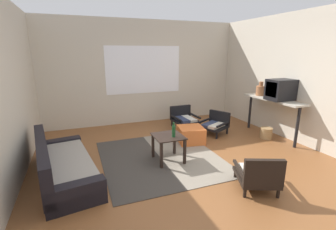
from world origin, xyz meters
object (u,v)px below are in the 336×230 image
object	(u,v)px
ottoman_orange	(191,135)
wicker_basket	(266,133)
console_shelf	(273,103)
armchair_corner	(215,123)
clay_vase	(261,90)
couch	(62,166)
coffee_table	(168,141)
glass_bottle	(174,131)
crt_television	(281,90)
armchair_striped_foreground	(258,175)
armchair_by_window	(184,118)

from	to	relation	value
ottoman_orange	wicker_basket	xyz separation A→B (m)	(1.69, -0.38, -0.05)
console_shelf	armchair_corner	bearing A→B (deg)	149.13
clay_vase	wicker_basket	distance (m)	1.03
couch	wicker_basket	world-z (taller)	couch
coffee_table	clay_vase	world-z (taller)	clay_vase
ottoman_orange	glass_bottle	bearing A→B (deg)	-133.29
glass_bottle	wicker_basket	xyz separation A→B (m)	(2.40, 0.37, -0.46)
ottoman_orange	wicker_basket	size ratio (longest dim) A/B	2.01
couch	coffee_table	xyz separation A→B (m)	(1.74, -0.01, 0.16)
couch	ottoman_orange	distance (m)	2.59
armchair_corner	console_shelf	bearing A→B (deg)	-30.87
crt_television	clay_vase	distance (m)	0.60
armchair_corner	console_shelf	xyz separation A→B (m)	(1.05, -0.63, 0.53)
armchair_striped_foreground	wicker_basket	distance (m)	2.30
console_shelf	wicker_basket	world-z (taller)	console_shelf
armchair_by_window	ottoman_orange	xyz separation A→B (m)	(-0.33, -1.06, -0.08)
armchair_by_window	clay_vase	bearing A→B (deg)	-32.19
couch	armchair_by_window	distance (m)	3.31
couch	crt_television	xyz separation A→B (m)	(4.36, 0.16, 0.91)
armchair_by_window	armchair_corner	distance (m)	0.88
couch	armchair_by_window	world-z (taller)	couch
console_shelf	clay_vase	xyz separation A→B (m)	(-0.00, 0.41, 0.24)
ottoman_orange	clay_vase	world-z (taller)	clay_vase
clay_vase	glass_bottle	distance (m)	2.73
armchair_by_window	clay_vase	xyz separation A→B (m)	(1.53, -0.96, 0.76)
couch	glass_bottle	bearing A→B (deg)	-3.10
armchair_by_window	console_shelf	bearing A→B (deg)	-41.86
armchair_by_window	ottoman_orange	bearing A→B (deg)	-107.06
armchair_corner	crt_television	size ratio (longest dim) A/B	1.39
glass_bottle	armchair_corner	bearing A→B (deg)	35.33
couch	wicker_basket	distance (m)	4.21
couch	armchair_striped_foreground	distance (m)	2.89
wicker_basket	couch	bearing A→B (deg)	-176.35
armchair_by_window	console_shelf	world-z (taller)	console_shelf
coffee_table	clay_vase	bearing A→B (deg)	16.19
console_shelf	wicker_basket	xyz separation A→B (m)	(-0.17, -0.07, -0.65)
armchair_by_window	console_shelf	distance (m)	2.12
armchair_corner	clay_vase	world-z (taller)	clay_vase
armchair_corner	glass_bottle	xyz separation A→B (m)	(-1.51, -1.07, 0.33)
glass_bottle	wicker_basket	size ratio (longest dim) A/B	1.00
clay_vase	ottoman_orange	bearing A→B (deg)	-176.93
crt_television	wicker_basket	xyz separation A→B (m)	(-0.16, 0.11, -0.99)
coffee_table	clay_vase	xyz separation A→B (m)	(2.63, 0.76, 0.65)
console_shelf	armchair_striped_foreground	bearing A→B (deg)	-136.99
armchair_striped_foreground	crt_television	distance (m)	2.50
armchair_corner	wicker_basket	xyz separation A→B (m)	(0.89, -0.70, -0.12)
wicker_basket	clay_vase	bearing A→B (deg)	71.06
couch	armchair_by_window	xyz separation A→B (m)	(2.83, 1.71, 0.05)
console_shelf	crt_television	world-z (taller)	crt_television
console_shelf	glass_bottle	xyz separation A→B (m)	(-2.56, -0.44, -0.20)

